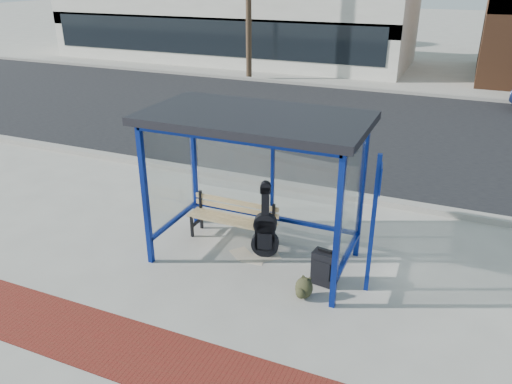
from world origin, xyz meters
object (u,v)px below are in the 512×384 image
at_px(backpack, 303,288).
at_px(guitar_bag, 265,231).
at_px(bench, 233,217).
at_px(suitcase, 324,268).

bearing_deg(backpack, guitar_bag, 147.62).
height_order(bench, suitcase, bench).
bearing_deg(guitar_bag, backpack, -59.07).
xyz_separation_m(bench, guitar_bag, (0.72, -0.31, 0.03)).
bearing_deg(suitcase, backpack, -102.59).
relative_size(guitar_bag, backpack, 3.89).
bearing_deg(bench, guitar_bag, -22.87).
relative_size(bench, guitar_bag, 1.28).
distance_m(bench, backpack, 2.05).
height_order(suitcase, backpack, suitcase).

